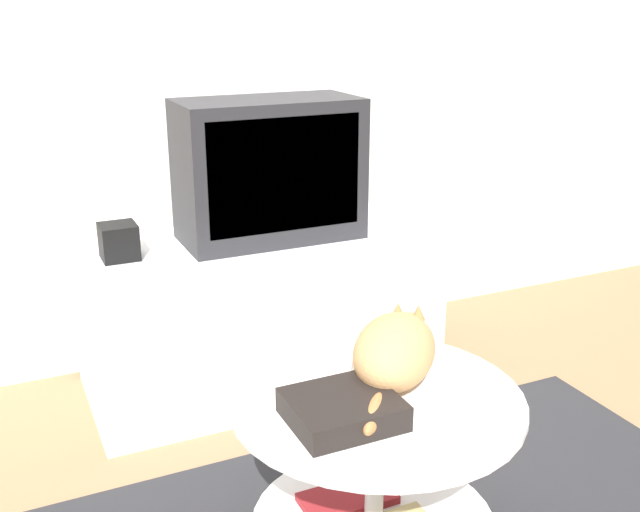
# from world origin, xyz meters

# --- Properties ---
(wall_back) EXTENTS (8.00, 0.05, 2.60)m
(wall_back) POSITION_xyz_m (0.00, 1.39, 1.30)
(wall_back) COLOR silver
(wall_back) RESTS_ON ground_plane
(tv_stand) EXTENTS (1.19, 0.55, 0.53)m
(tv_stand) POSITION_xyz_m (-0.01, 1.03, 0.26)
(tv_stand) COLOR white
(tv_stand) RESTS_ON ground_plane
(tv) EXTENTS (0.60, 0.30, 0.47)m
(tv) POSITION_xyz_m (0.05, 1.04, 0.77)
(tv) COLOR #232326
(tv) RESTS_ON tv_stand
(speaker) EXTENTS (0.11, 0.11, 0.11)m
(speaker) POSITION_xyz_m (-0.47, 1.03, 0.59)
(speaker) COLOR black
(speaker) RESTS_ON tv_stand
(coffee_table) EXTENTS (0.66, 0.66, 0.45)m
(coffee_table) POSITION_xyz_m (-0.10, 0.03, 0.29)
(coffee_table) COLOR #B2B2B7
(coffee_table) RESTS_ON rug
(dvd_box) EXTENTS (0.22, 0.20, 0.06)m
(dvd_box) POSITION_xyz_m (-0.21, -0.03, 0.49)
(dvd_box) COLOR black
(dvd_box) RESTS_ON coffee_table
(cat) EXTENTS (0.38, 0.42, 0.15)m
(cat) POSITION_xyz_m (-0.02, 0.08, 0.54)
(cat) COLOR tan
(cat) RESTS_ON coffee_table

